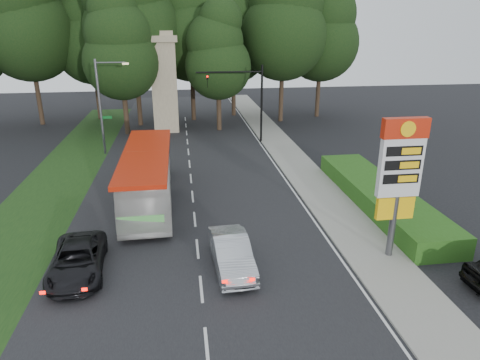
{
  "coord_description": "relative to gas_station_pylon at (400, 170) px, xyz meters",
  "views": [
    {
      "loc": [
        -0.51,
        -15.12,
        10.68
      ],
      "look_at": [
        2.7,
        7.8,
        2.2
      ],
      "focal_mm": 32.0,
      "sensor_mm": 36.0,
      "label": 1
    }
  ],
  "objects": [
    {
      "name": "tree_east_mid",
      "position": [
        1.8,
        31.01,
        6.91
      ],
      "size": [
        9.52,
        9.52,
        18.7
      ],
      "color": "#2D2116",
      "rests_on": "ground"
    },
    {
      "name": "traffic_signal_mast",
      "position": [
        -3.52,
        22.0,
        0.22
      ],
      "size": [
        6.1,
        0.35,
        7.2
      ],
      "color": "black",
      "rests_on": "ground"
    },
    {
      "name": "tree_far_east",
      "position": [
        6.8,
        33.01,
        5.9
      ],
      "size": [
        8.68,
        8.68,
        17.05
      ],
      "color": "#2D2116",
      "rests_on": "ground"
    },
    {
      "name": "tree_west_mid",
      "position": [
        -25.2,
        33.01,
        7.24
      ],
      "size": [
        9.8,
        9.8,
        19.25
      ],
      "color": "#2D2116",
      "rests_on": "ground"
    },
    {
      "name": "sidewalk_right",
      "position": [
        -0.7,
        10.01,
        -4.39
      ],
      "size": [
        3.0,
        80.0,
        0.12
      ],
      "primitive_type": "cube",
      "color": "gray",
      "rests_on": "ground"
    },
    {
      "name": "hedge",
      "position": [
        2.3,
        6.01,
        -3.85
      ],
      "size": [
        3.0,
        14.0,
        1.2
      ],
      "primitive_type": "cube",
      "color": "#255215",
      "rests_on": "ground"
    },
    {
      "name": "tree_monument_right",
      "position": [
        -5.7,
        27.51,
        3.56
      ],
      "size": [
        6.72,
        6.72,
        13.2
      ],
      "color": "#2D2116",
      "rests_on": "ground"
    },
    {
      "name": "suv_charcoal",
      "position": [
        -14.63,
        0.55,
        -3.76
      ],
      "size": [
        2.64,
        5.09,
        1.37
      ],
      "primitive_type": "imported",
      "rotation": [
        0.0,
        0.0,
        0.08
      ],
      "color": "black",
      "rests_on": "ground"
    },
    {
      "name": "sedan_silver",
      "position": [
        -7.7,
        0.04,
        -3.68
      ],
      "size": [
        1.87,
        4.72,
        1.53
      ],
      "primitive_type": "imported",
      "rotation": [
        0.0,
        0.0,
        0.05
      ],
      "color": "#B5B7BD",
      "rests_on": "ground"
    },
    {
      "name": "tree_east_near",
      "position": [
        -3.2,
        35.01,
        5.23
      ],
      "size": [
        8.12,
        8.12,
        15.95
      ],
      "color": "#2D2116",
      "rests_on": "ground"
    },
    {
      "name": "tree_west_near",
      "position": [
        -19.2,
        35.01,
        5.57
      ],
      "size": [
        8.4,
        8.4,
        16.5
      ],
      "color": "#2D2116",
      "rests_on": "ground"
    },
    {
      "name": "ground",
      "position": [
        -9.2,
        -1.99,
        -4.45
      ],
      "size": [
        120.0,
        120.0,
        0.0
      ],
      "primitive_type": "plane",
      "color": "black",
      "rests_on": "ground"
    },
    {
      "name": "transit_bus",
      "position": [
        -11.96,
        8.63,
        -2.81
      ],
      "size": [
        3.04,
        11.81,
        3.27
      ],
      "primitive_type": "imported",
      "rotation": [
        0.0,
        0.0,
        0.02
      ],
      "color": "silver",
      "rests_on": "ground"
    },
    {
      "name": "grass_verge_left",
      "position": [
        -18.7,
        16.01,
        -4.44
      ],
      "size": [
        5.0,
        50.0,
        0.02
      ],
      "primitive_type": "cube",
      "color": "#193814",
      "rests_on": "ground"
    },
    {
      "name": "monument",
      "position": [
        -11.2,
        28.01,
        0.66
      ],
      "size": [
        3.0,
        3.0,
        10.05
      ],
      "color": "gray",
      "rests_on": "ground"
    },
    {
      "name": "tree_center_right",
      "position": [
        -8.2,
        33.01,
        6.57
      ],
      "size": [
        9.24,
        9.24,
        18.15
      ],
      "color": "#2D2116",
      "rests_on": "ground"
    },
    {
      "name": "road_surface",
      "position": [
        -9.2,
        10.01,
        -4.44
      ],
      "size": [
        14.0,
        80.0,
        0.02
      ],
      "primitive_type": "cube",
      "color": "black",
      "rests_on": "ground"
    },
    {
      "name": "streetlight_signs",
      "position": [
        -16.19,
        20.01,
        -0.01
      ],
      "size": [
        2.75,
        0.98,
        8.0
      ],
      "color": "#59595E",
      "rests_on": "ground"
    },
    {
      "name": "tree_center_left",
      "position": [
        -14.2,
        31.01,
        7.57
      ],
      "size": [
        10.08,
        10.08,
        19.8
      ],
      "color": "#2D2116",
      "rests_on": "ground"
    },
    {
      "name": "tree_monument_left",
      "position": [
        -15.2,
        27.01,
        4.23
      ],
      "size": [
        7.28,
        7.28,
        14.3
      ],
      "color": "#2D2116",
      "rests_on": "ground"
    },
    {
      "name": "gas_station_pylon",
      "position": [
        0.0,
        0.0,
        0.0
      ],
      "size": [
        2.1,
        0.45,
        6.85
      ],
      "color": "#59595E",
      "rests_on": "ground"
    }
  ]
}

